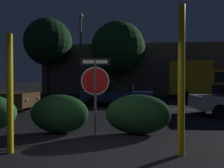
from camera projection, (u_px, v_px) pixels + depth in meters
ground_plane at (95, 156)px, 4.62m from camera, size 260.00×260.00×0.00m
road_center_stripe at (119, 109)px, 12.16m from camera, size 32.25×0.12×0.01m
stop_sign at (95, 81)px, 6.37m from camera, size 0.87×0.10×2.26m
yellow_pole_left at (10, 94)px, 4.80m from camera, size 0.14×0.14×2.63m
yellow_pole_right at (181, 80)px, 4.64m from camera, size 0.14×0.14×3.22m
hedge_bush_1 at (59, 114)px, 6.63m from camera, size 1.79×0.89×1.17m
hedge_bush_2 at (138, 114)px, 6.49m from camera, size 1.94×0.84×1.18m
passing_car_2 at (118, 94)px, 14.03m from camera, size 4.68×2.26×1.35m
delivery_truck at (201, 79)px, 18.60m from camera, size 5.60×2.62×3.18m
street_lamp at (81, 44)px, 18.95m from camera, size 0.46×0.46×7.39m
tree_0 at (48, 42)px, 23.09m from camera, size 5.02×5.02×8.12m
tree_1 at (118, 49)px, 22.50m from camera, size 5.59×5.59×7.64m
building_backdrop at (145, 70)px, 25.64m from camera, size 23.30×4.64×5.57m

